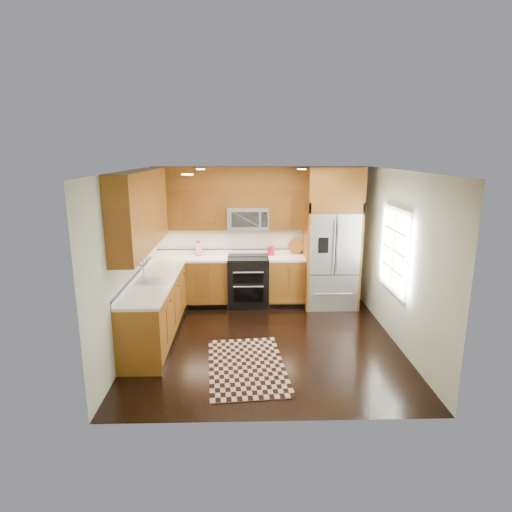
{
  "coord_description": "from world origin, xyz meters",
  "views": [
    {
      "loc": [
        -0.31,
        -6.09,
        2.86
      ],
      "look_at": [
        -0.13,
        0.6,
        1.22
      ],
      "focal_mm": 30.0,
      "sensor_mm": 36.0,
      "label": 1
    }
  ],
  "objects_px": {
    "range": "(248,281)",
    "knife_block": "(198,249)",
    "utensil_crock": "(271,249)",
    "refrigerator": "(332,238)",
    "rug": "(247,366)"
  },
  "relations": [
    {
      "from": "range",
      "to": "rug",
      "type": "height_order",
      "value": "range"
    },
    {
      "from": "knife_block",
      "to": "utensil_crock",
      "type": "bearing_deg",
      "value": -1.9
    },
    {
      "from": "rug",
      "to": "utensil_crock",
      "type": "bearing_deg",
      "value": 74.15
    },
    {
      "from": "refrigerator",
      "to": "rug",
      "type": "relative_size",
      "value": 1.52
    },
    {
      "from": "range",
      "to": "rug",
      "type": "distance_m",
      "value": 2.47
    },
    {
      "from": "knife_block",
      "to": "refrigerator",
      "type": "bearing_deg",
      "value": -5.28
    },
    {
      "from": "range",
      "to": "knife_block",
      "type": "distance_m",
      "value": 1.13
    },
    {
      "from": "utensil_crock",
      "to": "range",
      "type": "bearing_deg",
      "value": -161.58
    },
    {
      "from": "range",
      "to": "rug",
      "type": "xyz_separation_m",
      "value": [
        -0.04,
        -2.43,
        -0.46
      ]
    },
    {
      "from": "range",
      "to": "knife_block",
      "type": "xyz_separation_m",
      "value": [
        -0.95,
        0.19,
        0.59
      ]
    },
    {
      "from": "refrigerator",
      "to": "knife_block",
      "type": "xyz_separation_m",
      "value": [
        -2.5,
        0.23,
        -0.25
      ]
    },
    {
      "from": "knife_block",
      "to": "utensil_crock",
      "type": "xyz_separation_m",
      "value": [
        1.39,
        -0.05,
        0.01
      ]
    },
    {
      "from": "refrigerator",
      "to": "rug",
      "type": "bearing_deg",
      "value": -123.7
    },
    {
      "from": "rug",
      "to": "knife_block",
      "type": "bearing_deg",
      "value": 103.77
    },
    {
      "from": "knife_block",
      "to": "rug",
      "type": "bearing_deg",
      "value": -71.02
    }
  ]
}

